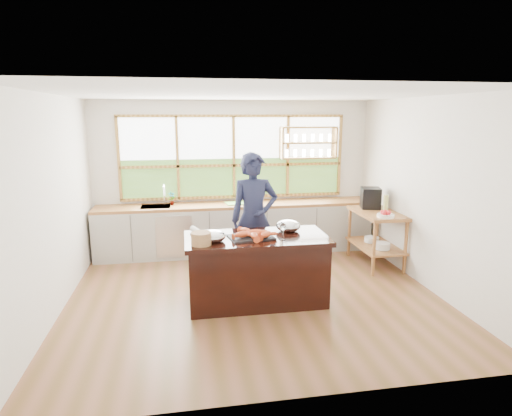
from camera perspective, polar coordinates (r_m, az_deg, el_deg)
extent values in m
plane|color=brown|center=(6.05, -0.26, -11.51)|extent=(5.00, 5.00, 0.00)
cube|color=silver|center=(7.84, -2.97, 4.28)|extent=(5.00, 0.02, 2.70)
cube|color=silver|center=(3.51, 5.78, -5.90)|extent=(5.00, 0.02, 2.70)
cube|color=silver|center=(5.79, -25.47, 0.22)|extent=(0.02, 4.50, 2.70)
cube|color=silver|center=(6.53, 21.94, 1.77)|extent=(0.02, 4.50, 2.70)
cube|color=silver|center=(5.54, -0.29, 14.97)|extent=(5.00, 4.50, 0.02)
cube|color=tan|center=(7.77, -2.98, 6.80)|extent=(4.05, 0.06, 1.50)
cube|color=white|center=(7.77, -3.03, 9.37)|extent=(3.98, 0.01, 0.75)
cube|color=#34541A|center=(7.84, -2.97, 4.07)|extent=(3.98, 0.01, 0.70)
cube|color=tan|center=(7.90, 7.02, 10.64)|extent=(1.00, 0.28, 0.03)
cube|color=tan|center=(7.91, 6.96, 8.65)|extent=(1.00, 0.28, 0.03)
cube|color=tan|center=(7.94, 6.91, 6.66)|extent=(1.00, 0.28, 0.03)
cube|color=tan|center=(7.79, 3.39, 8.66)|extent=(0.03, 0.28, 0.55)
cube|color=tan|center=(8.07, 10.41, 8.61)|extent=(0.03, 0.28, 0.55)
cube|color=#B2B0A7|center=(7.72, -2.63, -2.85)|extent=(4.90, 0.62, 0.85)
cube|color=silver|center=(7.37, -10.86, -3.78)|extent=(0.60, 0.01, 0.72)
cube|color=#A3783B|center=(7.62, -2.66, 0.42)|extent=(4.90, 0.62, 0.05)
cube|color=silver|center=(7.59, -13.20, -0.37)|extent=(0.50, 0.42, 0.16)
cube|color=#A3783B|center=(7.04, 19.32, -4.85)|extent=(0.04, 0.04, 0.90)
cube|color=#A3783B|center=(7.89, 15.85, -2.80)|extent=(0.04, 0.04, 0.90)
cube|color=#A3783B|center=(6.81, 15.47, -5.18)|extent=(0.04, 0.04, 0.90)
cube|color=#A3783B|center=(7.69, 12.34, -3.01)|extent=(0.04, 0.04, 0.90)
cube|color=#A3783B|center=(7.38, 15.61, -4.87)|extent=(0.62, 1.10, 0.03)
cube|color=#A3783B|center=(7.24, 15.86, -0.67)|extent=(0.62, 1.10, 0.05)
cylinder|color=white|center=(7.15, 16.49, -4.91)|extent=(0.24, 0.24, 0.11)
cylinder|color=white|center=(7.50, 15.15, -4.11)|extent=(0.24, 0.24, 0.09)
cube|color=black|center=(5.71, 0.07, -8.45)|extent=(1.77, 0.82, 0.84)
cube|color=black|center=(5.56, 0.07, -4.11)|extent=(1.85, 0.90, 0.06)
imported|color=#1A1E39|center=(6.24, -0.26, -1.42)|extent=(0.72, 0.49, 1.92)
imported|color=slate|center=(7.60, -11.19, 1.28)|extent=(0.15, 0.13, 0.24)
cube|color=#71C74D|center=(7.61, -2.51, 0.66)|extent=(0.44, 0.36, 0.01)
cube|color=black|center=(7.46, 15.02, 1.30)|extent=(0.38, 0.39, 0.35)
cylinder|color=#B7C264|center=(7.08, 16.90, 0.45)|extent=(0.09, 0.09, 0.31)
cylinder|color=white|center=(6.87, 16.90, -1.00)|extent=(0.26, 0.26, 0.05)
sphere|color=red|center=(6.88, 17.29, -0.57)|extent=(0.07, 0.07, 0.07)
sphere|color=red|center=(6.91, 16.86, -0.50)|extent=(0.07, 0.07, 0.07)
sphere|color=red|center=(6.87, 16.51, -0.55)|extent=(0.07, 0.07, 0.07)
sphere|color=red|center=(6.82, 16.73, -0.66)|extent=(0.07, 0.07, 0.07)
sphere|color=red|center=(6.83, 17.22, -0.67)|extent=(0.07, 0.07, 0.07)
cube|color=black|center=(5.50, -0.68, -3.88)|extent=(0.61, 0.49, 0.02)
ellipsoid|color=orange|center=(5.43, -1.85, -3.58)|extent=(0.23, 0.15, 0.08)
ellipsoid|color=orange|center=(5.52, 0.11, -3.29)|extent=(0.23, 0.14, 0.08)
ellipsoid|color=orange|center=(5.43, 1.37, -3.58)|extent=(0.21, 0.21, 0.08)
ellipsoid|color=orange|center=(5.60, -1.38, -3.08)|extent=(0.18, 0.23, 0.08)
ellipsoid|color=orange|center=(5.36, -0.23, -3.78)|extent=(0.11, 0.22, 0.08)
ellipsoid|color=silver|center=(5.36, -5.70, -3.76)|extent=(0.31, 0.31, 0.15)
ellipsoid|color=silver|center=(5.82, 4.32, -2.39)|extent=(0.33, 0.33, 0.16)
cylinder|color=white|center=(5.42, 3.62, -4.20)|extent=(0.06, 0.06, 0.01)
cylinder|color=white|center=(5.41, 3.63, -3.53)|extent=(0.01, 0.01, 0.13)
ellipsoid|color=white|center=(5.38, 3.64, -2.50)|extent=(0.08, 0.08, 0.10)
cylinder|color=tan|center=(5.22, -7.33, -4.08)|extent=(0.24, 0.24, 0.16)
cylinder|color=silver|center=(5.71, -7.95, -3.07)|extent=(0.17, 0.31, 0.08)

